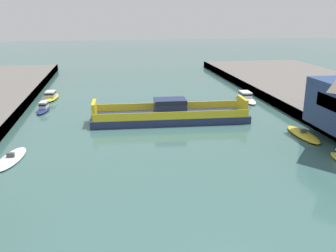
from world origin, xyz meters
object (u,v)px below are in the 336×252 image
object	(u,v)px
moored_boat_far_left	(246,97)
moored_boat_upstream_b	(51,96)
moored_boat_mid_right	(303,134)
moored_boat_near_right	(11,158)
moored_boat_far_right	(44,108)
chain_ferry	(170,115)

from	to	relation	value
moored_boat_far_left	moored_boat_upstream_b	world-z (taller)	moored_boat_upstream_b
moored_boat_mid_right	moored_boat_near_right	bearing A→B (deg)	-175.72
moored_boat_mid_right	moored_boat_far_right	distance (m)	40.05
chain_ferry	moored_boat_far_left	bearing A→B (deg)	35.77
chain_ferry	moored_boat_near_right	distance (m)	23.19
moored_boat_far_right	moored_boat_upstream_b	size ratio (longest dim) A/B	0.76
moored_boat_near_right	moored_boat_mid_right	world-z (taller)	moored_boat_mid_right
moored_boat_near_right	moored_boat_far_left	distance (m)	42.82
moored_boat_mid_right	moored_boat_upstream_b	distance (m)	44.87
moored_boat_upstream_b	chain_ferry	bearing A→B (deg)	-42.80
chain_ferry	moored_boat_mid_right	xyz separation A→B (m)	(16.06, -9.56, -0.79)
moored_boat_upstream_b	moored_boat_mid_right	bearing A→B (deg)	-37.82
moored_boat_far_left	moored_boat_upstream_b	size ratio (longest dim) A/B	1.13
moored_boat_mid_right	moored_boat_far_right	bearing A→B (deg)	152.29
moored_boat_near_right	moored_boat_far_right	xyz separation A→B (m)	(0.29, 21.29, 0.40)
moored_boat_mid_right	moored_boat_upstream_b	bearing A→B (deg)	142.18
moored_boat_near_right	moored_boat_upstream_b	bearing A→B (deg)	89.44
moored_boat_far_left	moored_boat_upstream_b	bearing A→B (deg)	169.64
moored_boat_upstream_b	moored_boat_far_left	bearing A→B (deg)	-10.36
moored_boat_upstream_b	moored_boat_near_right	bearing A→B (deg)	-90.56
moored_boat_near_right	moored_boat_mid_right	xyz separation A→B (m)	(35.74, 2.67, 0.08)
moored_boat_far_right	moored_boat_upstream_b	distance (m)	8.89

